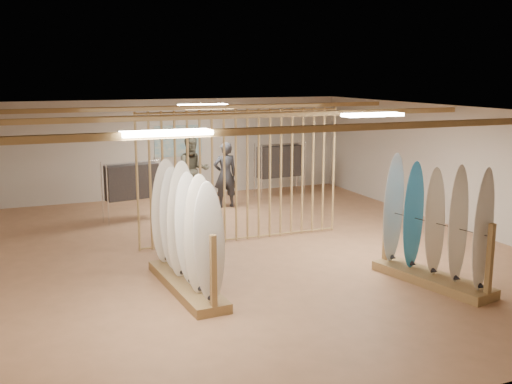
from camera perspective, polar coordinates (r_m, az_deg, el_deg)
name	(u,v)px	position (r m, az deg, el deg)	size (l,w,h in m)	color
floor	(256,250)	(12.18, 0.00, -5.54)	(12.00, 12.00, 0.00)	#AC7953
ceiling	(256,111)	(11.68, 0.00, 7.72)	(12.00, 12.00, 0.00)	gray
wall_back	(178,148)	(17.50, -7.42, 4.20)	(12.00, 12.00, 0.00)	beige
wall_front	(466,275)	(6.84, 19.40, -7.47)	(12.00, 12.00, 0.00)	beige
wall_right	(458,167)	(14.47, 18.70, 2.23)	(12.00, 12.00, 0.00)	beige
ceiling_slats	(256,115)	(11.69, 0.00, 7.33)	(9.50, 6.12, 0.10)	olive
light_panels	(256,114)	(11.69, 0.00, 7.43)	(1.20, 0.35, 0.06)	white
bamboo_partition	(242,176)	(12.59, -1.37, 1.55)	(4.45, 0.05, 2.78)	tan
poster	(178,141)	(17.46, -7.42, 4.84)	(1.40, 0.03, 0.90)	teal
rack_left	(186,248)	(9.89, -6.72, -5.36)	(0.73, 2.59, 2.06)	olive
rack_right	(434,243)	(10.53, 16.57, -4.64)	(1.07, 2.30, 2.12)	olive
clothing_rack_a	(132,182)	(14.70, -11.73, 0.97)	(1.35, 0.59, 1.47)	silver
clothing_rack_b	(280,161)	(17.30, 2.29, 2.94)	(1.46, 0.54, 1.57)	silver
shopper_a	(225,171)	(15.86, -2.95, 2.05)	(0.72, 0.49, 1.98)	#25272D
shopper_b	(193,166)	(16.36, -6.02, 2.47)	(1.00, 0.78, 2.08)	#333227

